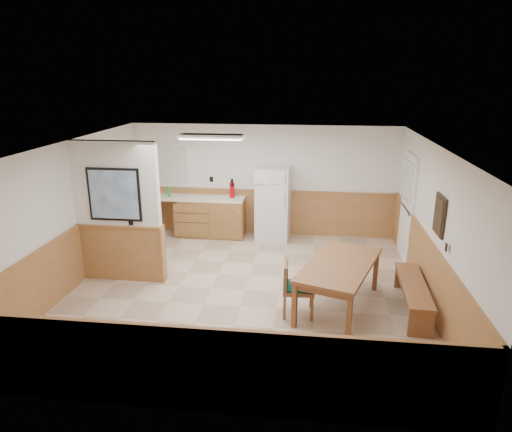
# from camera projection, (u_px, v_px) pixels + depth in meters

# --- Properties ---
(ground) EXTENTS (6.00, 6.00, 0.00)m
(ground) POSITION_uv_depth(u_px,v_px,m) (245.00, 290.00, 7.85)
(ground) COLOR #CAAD91
(ground) RESTS_ON ground
(ceiling) EXTENTS (6.00, 6.00, 0.02)m
(ceiling) POSITION_uv_depth(u_px,v_px,m) (244.00, 145.00, 7.10)
(ceiling) COLOR white
(ceiling) RESTS_ON back_wall
(back_wall) EXTENTS (6.00, 0.02, 2.50)m
(back_wall) POSITION_uv_depth(u_px,v_px,m) (264.00, 181.00, 10.32)
(back_wall) COLOR white
(back_wall) RESTS_ON ground
(right_wall) EXTENTS (0.02, 6.00, 2.50)m
(right_wall) POSITION_uv_depth(u_px,v_px,m) (434.00, 228.00, 7.14)
(right_wall) COLOR white
(right_wall) RESTS_ON ground
(left_wall) EXTENTS (0.02, 6.00, 2.50)m
(left_wall) POSITION_uv_depth(u_px,v_px,m) (72.00, 215.00, 7.82)
(left_wall) COLOR white
(left_wall) RESTS_ON ground
(wainscot_back) EXTENTS (6.00, 0.04, 1.00)m
(wainscot_back) POSITION_uv_depth(u_px,v_px,m) (263.00, 212.00, 10.52)
(wainscot_back) COLOR #AF6F46
(wainscot_back) RESTS_ON ground
(wainscot_right) EXTENTS (0.04, 6.00, 1.00)m
(wainscot_right) POSITION_uv_depth(u_px,v_px,m) (427.00, 272.00, 7.36)
(wainscot_right) COLOR #AF6F46
(wainscot_right) RESTS_ON ground
(wainscot_left) EXTENTS (0.04, 6.00, 1.00)m
(wainscot_left) POSITION_uv_depth(u_px,v_px,m) (78.00, 255.00, 8.04)
(wainscot_left) COLOR #AF6F46
(wainscot_left) RESTS_ON ground
(partition_wall) EXTENTS (1.50, 0.20, 2.50)m
(partition_wall) POSITION_uv_depth(u_px,v_px,m) (118.00, 214.00, 7.92)
(partition_wall) COLOR white
(partition_wall) RESTS_ON ground
(kitchen_counter) EXTENTS (2.20, 0.61, 1.00)m
(kitchen_counter) POSITION_uv_depth(u_px,v_px,m) (209.00, 216.00, 10.39)
(kitchen_counter) COLOR #9A6136
(kitchen_counter) RESTS_ON ground
(exterior_door) EXTENTS (0.07, 1.02, 2.15)m
(exterior_door) POSITION_uv_depth(u_px,v_px,m) (407.00, 207.00, 9.00)
(exterior_door) COLOR white
(exterior_door) RESTS_ON ground
(kitchen_window) EXTENTS (0.80, 0.04, 1.00)m
(kitchen_window) POSITION_uv_depth(u_px,v_px,m) (172.00, 166.00, 10.45)
(kitchen_window) COLOR white
(kitchen_window) RESTS_ON back_wall
(wall_painting) EXTENTS (0.04, 0.50, 0.60)m
(wall_painting) POSITION_uv_depth(u_px,v_px,m) (439.00, 215.00, 6.77)
(wall_painting) COLOR black
(wall_painting) RESTS_ON right_wall
(fluorescent_fixture) EXTENTS (1.20, 0.30, 0.09)m
(fluorescent_fixture) POSITION_uv_depth(u_px,v_px,m) (211.00, 137.00, 8.44)
(fluorescent_fixture) COLOR white
(fluorescent_fixture) RESTS_ON ceiling
(refrigerator) EXTENTS (0.75, 0.74, 1.63)m
(refrigerator) POSITION_uv_depth(u_px,v_px,m) (273.00, 204.00, 10.07)
(refrigerator) COLOR silver
(refrigerator) RESTS_ON ground
(dining_table) EXTENTS (1.48, 2.05, 0.75)m
(dining_table) POSITION_uv_depth(u_px,v_px,m) (339.00, 269.00, 7.09)
(dining_table) COLOR #935935
(dining_table) RESTS_ON ground
(dining_bench) EXTENTS (0.45, 1.69, 0.45)m
(dining_bench) POSITION_uv_depth(u_px,v_px,m) (413.00, 290.00, 7.09)
(dining_bench) COLOR #935935
(dining_bench) RESTS_ON ground
(dining_chair) EXTENTS (0.67, 0.49, 0.85)m
(dining_chair) POSITION_uv_depth(u_px,v_px,m) (293.00, 284.00, 6.94)
(dining_chair) COLOR #935935
(dining_chair) RESTS_ON ground
(fire_extinguisher) EXTENTS (0.14, 0.14, 0.43)m
(fire_extinguisher) POSITION_uv_depth(u_px,v_px,m) (232.00, 190.00, 10.18)
(fire_extinguisher) COLOR #B3090D
(fire_extinguisher) RESTS_ON kitchen_counter
(soap_bottle) EXTENTS (0.07, 0.07, 0.23)m
(soap_bottle) POSITION_uv_depth(u_px,v_px,m) (169.00, 192.00, 10.30)
(soap_bottle) COLOR green
(soap_bottle) RESTS_ON kitchen_counter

